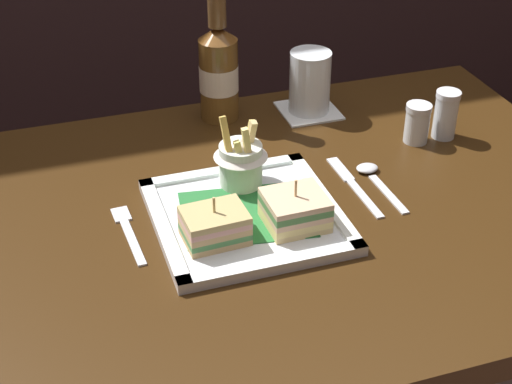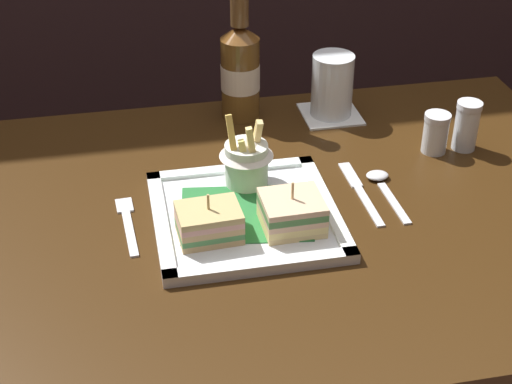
{
  "view_description": "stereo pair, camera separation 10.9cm",
  "coord_description": "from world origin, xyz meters",
  "px_view_note": "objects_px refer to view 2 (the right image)",
  "views": [
    {
      "loc": [
        -0.3,
        -0.88,
        1.36
      ],
      "look_at": [
        -0.02,
        -0.01,
        0.76
      ],
      "focal_mm": 54.33,
      "sensor_mm": 36.0,
      "label": 1
    },
    {
      "loc": [
        -0.2,
        -0.9,
        1.36
      ],
      "look_at": [
        -0.02,
        -0.01,
        0.76
      ],
      "focal_mm": 54.33,
      "sensor_mm": 36.0,
      "label": 2
    }
  ],
  "objects_px": {
    "spoon": "(382,183)",
    "sandwich_half_right": "(292,213)",
    "knife": "(359,190)",
    "salt_shaker": "(435,135)",
    "dining_table": "(266,275)",
    "square_plate": "(245,216)",
    "sandwich_half_left": "(209,223)",
    "fork": "(128,222)",
    "beer_bottle": "(240,67)",
    "pepper_shaker": "(466,128)",
    "fries_cup": "(246,156)",
    "water_glass": "(332,89)"
  },
  "relations": [
    {
      "from": "square_plate",
      "to": "pepper_shaker",
      "type": "height_order",
      "value": "pepper_shaker"
    },
    {
      "from": "sandwich_half_left",
      "to": "fries_cup",
      "type": "bearing_deg",
      "value": 58.52
    },
    {
      "from": "sandwich_half_right",
      "to": "fries_cup",
      "type": "relative_size",
      "value": 0.73
    },
    {
      "from": "sandwich_half_left",
      "to": "spoon",
      "type": "height_order",
      "value": "sandwich_half_left"
    },
    {
      "from": "dining_table",
      "to": "square_plate",
      "type": "bearing_deg",
      "value": -155.86
    },
    {
      "from": "spoon",
      "to": "sandwich_half_right",
      "type": "bearing_deg",
      "value": -151.19
    },
    {
      "from": "fries_cup",
      "to": "fork",
      "type": "relative_size",
      "value": 0.81
    },
    {
      "from": "knife",
      "to": "pepper_shaker",
      "type": "height_order",
      "value": "pepper_shaker"
    },
    {
      "from": "water_glass",
      "to": "fork",
      "type": "bearing_deg",
      "value": -144.87
    },
    {
      "from": "sandwich_half_right",
      "to": "knife",
      "type": "height_order",
      "value": "sandwich_half_right"
    },
    {
      "from": "square_plate",
      "to": "dining_table",
      "type": "bearing_deg",
      "value": 24.14
    },
    {
      "from": "salt_shaker",
      "to": "sandwich_half_left",
      "type": "bearing_deg",
      "value": -156.31
    },
    {
      "from": "sandwich_half_right",
      "to": "fork",
      "type": "distance_m",
      "value": 0.23
    },
    {
      "from": "square_plate",
      "to": "fork",
      "type": "distance_m",
      "value": 0.17
    },
    {
      "from": "dining_table",
      "to": "beer_bottle",
      "type": "xyz_separation_m",
      "value": [
        0.02,
        0.3,
        0.21
      ]
    },
    {
      "from": "fork",
      "to": "pepper_shaker",
      "type": "height_order",
      "value": "pepper_shaker"
    },
    {
      "from": "sandwich_half_left",
      "to": "fork",
      "type": "distance_m",
      "value": 0.13
    },
    {
      "from": "square_plate",
      "to": "sandwich_half_right",
      "type": "bearing_deg",
      "value": -36.26
    },
    {
      "from": "square_plate",
      "to": "spoon",
      "type": "xyz_separation_m",
      "value": [
        0.22,
        0.05,
        -0.0
      ]
    },
    {
      "from": "square_plate",
      "to": "water_glass",
      "type": "bearing_deg",
      "value": 54.09
    },
    {
      "from": "salt_shaker",
      "to": "pepper_shaker",
      "type": "height_order",
      "value": "pepper_shaker"
    },
    {
      "from": "square_plate",
      "to": "fries_cup",
      "type": "bearing_deg",
      "value": 77.93
    },
    {
      "from": "dining_table",
      "to": "knife",
      "type": "bearing_deg",
      "value": 9.48
    },
    {
      "from": "knife",
      "to": "spoon",
      "type": "bearing_deg",
      "value": 11.18
    },
    {
      "from": "beer_bottle",
      "to": "pepper_shaker",
      "type": "distance_m",
      "value": 0.39
    },
    {
      "from": "spoon",
      "to": "pepper_shaker",
      "type": "xyz_separation_m",
      "value": [
        0.17,
        0.08,
        0.03
      ]
    },
    {
      "from": "beer_bottle",
      "to": "fork",
      "type": "xyz_separation_m",
      "value": [
        -0.22,
        -0.29,
        -0.09
      ]
    },
    {
      "from": "salt_shaker",
      "to": "pepper_shaker",
      "type": "relative_size",
      "value": 0.81
    },
    {
      "from": "fries_cup",
      "to": "fork",
      "type": "height_order",
      "value": "fries_cup"
    },
    {
      "from": "dining_table",
      "to": "square_plate",
      "type": "relative_size",
      "value": 4.14
    },
    {
      "from": "fries_cup",
      "to": "salt_shaker",
      "type": "height_order",
      "value": "fries_cup"
    },
    {
      "from": "fries_cup",
      "to": "pepper_shaker",
      "type": "xyz_separation_m",
      "value": [
        0.37,
        0.05,
        -0.02
      ]
    },
    {
      "from": "sandwich_half_left",
      "to": "pepper_shaker",
      "type": "distance_m",
      "value": 0.48
    },
    {
      "from": "salt_shaker",
      "to": "water_glass",
      "type": "bearing_deg",
      "value": 129.9
    },
    {
      "from": "pepper_shaker",
      "to": "fries_cup",
      "type": "bearing_deg",
      "value": -172.09
    },
    {
      "from": "spoon",
      "to": "pepper_shaker",
      "type": "distance_m",
      "value": 0.19
    },
    {
      "from": "dining_table",
      "to": "fries_cup",
      "type": "relative_size",
      "value": 9.27
    },
    {
      "from": "beer_bottle",
      "to": "pepper_shaker",
      "type": "bearing_deg",
      "value": -28.83
    },
    {
      "from": "beer_bottle",
      "to": "square_plate",
      "type": "bearing_deg",
      "value": -99.18
    },
    {
      "from": "sandwich_half_left",
      "to": "knife",
      "type": "height_order",
      "value": "sandwich_half_left"
    },
    {
      "from": "knife",
      "to": "salt_shaker",
      "type": "distance_m",
      "value": 0.18
    },
    {
      "from": "dining_table",
      "to": "pepper_shaker",
      "type": "distance_m",
      "value": 0.4
    },
    {
      "from": "dining_table",
      "to": "water_glass",
      "type": "relative_size",
      "value": 9.8
    },
    {
      "from": "square_plate",
      "to": "fries_cup",
      "type": "distance_m",
      "value": 0.1
    },
    {
      "from": "knife",
      "to": "sandwich_half_right",
      "type": "bearing_deg",
      "value": -146.71
    },
    {
      "from": "square_plate",
      "to": "fork",
      "type": "relative_size",
      "value": 1.8
    },
    {
      "from": "square_plate",
      "to": "knife",
      "type": "relative_size",
      "value": 1.47
    },
    {
      "from": "fries_cup",
      "to": "spoon",
      "type": "bearing_deg",
      "value": -8.87
    },
    {
      "from": "dining_table",
      "to": "spoon",
      "type": "distance_m",
      "value": 0.23
    },
    {
      "from": "water_glass",
      "to": "spoon",
      "type": "height_order",
      "value": "water_glass"
    }
  ]
}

